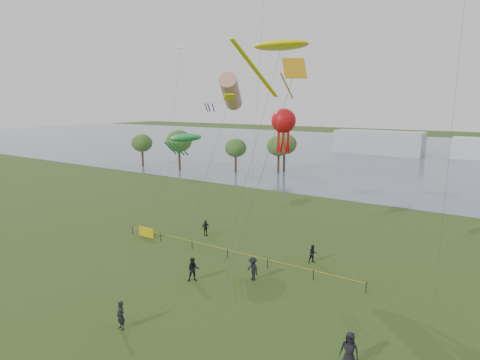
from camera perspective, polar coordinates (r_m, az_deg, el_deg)
The scene contains 16 objects.
ground_plane at distance 24.01m, azimuth -14.35°, elevation -23.17°, with size 400.00×400.00×0.00m, color #233912.
lake at distance 114.85m, azimuth 25.43°, elevation 3.25°, with size 400.00×120.00×0.08m, color slate.
pavilion_left at distance 111.89m, azimuth 19.10°, elevation 5.07°, with size 22.00×8.00×6.00m, color silver.
trees at distance 79.27m, azimuth -2.58°, elevation 5.13°, with size 32.78×14.87×7.97m.
fence at distance 39.06m, azimuth -9.24°, elevation -8.29°, with size 24.07×0.07×1.05m.
spectator_a at distance 31.24m, azimuth -6.67°, elevation -12.53°, with size 0.90×0.70×1.85m, color black.
spectator_b at distance 31.22m, azimuth 1.82°, elevation -12.51°, with size 1.17×0.68×1.82m, color black.
spectator_c at distance 41.18m, azimuth -4.94°, elevation -6.81°, with size 0.94×0.39×1.60m, color black.
spectator_d at distance 22.79m, azimuth 15.31°, elevation -22.32°, with size 0.95×0.62×1.95m, color black.
spectator_f at distance 26.16m, azimuth -16.60°, elevation -17.97°, with size 0.64×0.42×1.76m, color black.
spectator_g at distance 34.95m, azimuth 10.33°, elevation -10.29°, with size 0.76×0.59×1.56m, color black.
kite_stingray at distance 37.08m, azimuth 5.73°, elevation 18.44°, with size 5.24×10.11×18.68m.
kite_windsock at distance 42.03m, azimuth -1.31°, elevation 12.43°, with size 4.26×9.42×16.34m.
kite_creature at distance 42.51m, azimuth -7.70°, elevation 5.94°, with size 2.46×8.80×10.14m.
kite_octopus at distance 36.39m, azimuth 6.23°, elevation 8.25°, with size 6.16×10.04×12.84m.
kite_delta at distance 22.57m, azimuth 7.01°, elevation 13.39°, with size 1.40×11.44×15.79m.
Camera 1 is at (15.08, -13.07, 13.34)m, focal length 30.00 mm.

